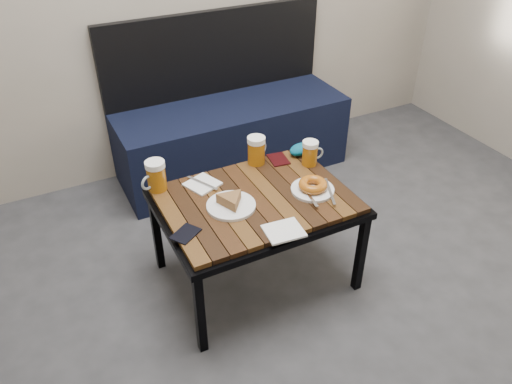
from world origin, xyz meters
name	(u,v)px	position (x,y,z in m)	size (l,w,h in m)	color
bench	(230,130)	(0.28, 1.76, 0.27)	(1.40, 0.50, 0.95)	black
cafe_table	(256,205)	(-0.03, 0.80, 0.43)	(0.84, 0.62, 0.47)	black
beer_mug_left	(156,176)	(-0.39, 1.06, 0.54)	(0.13, 0.11, 0.14)	#A55E0D
beer_mug_centre	(257,150)	(0.11, 1.06, 0.54)	(0.13, 0.11, 0.14)	#A55E0D
beer_mug_right	(310,153)	(0.33, 0.93, 0.53)	(0.11, 0.08, 0.12)	#A55E0D
plate_pie	(231,203)	(-0.15, 0.79, 0.50)	(0.21, 0.21, 0.06)	white
plate_bagel	(313,187)	(0.22, 0.73, 0.49)	(0.19, 0.25, 0.05)	white
napkin_left	(202,184)	(-0.20, 1.00, 0.48)	(0.17, 0.17, 0.01)	white
napkin_right	(284,231)	(-0.04, 0.54, 0.48)	(0.16, 0.14, 0.01)	white
passport_navy	(186,234)	(-0.39, 0.70, 0.47)	(0.08, 0.11, 0.01)	black
passport_burgundy	(278,159)	(0.21, 1.03, 0.47)	(0.08, 0.12, 0.01)	black
knit_pouch	(300,149)	(0.33, 1.03, 0.50)	(0.12, 0.08, 0.05)	navy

